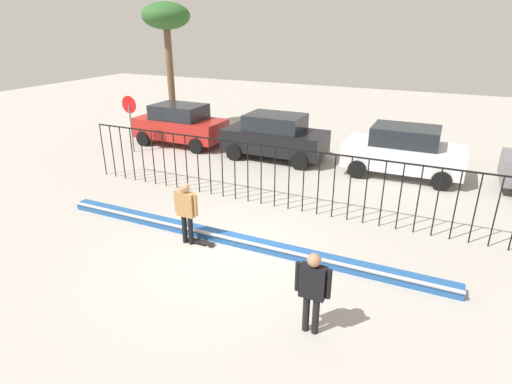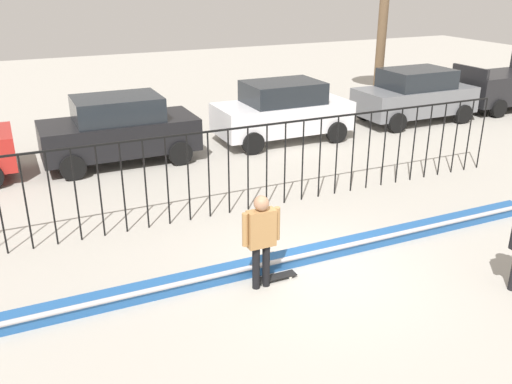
{
  "view_description": "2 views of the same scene",
  "coord_description": "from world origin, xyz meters",
  "px_view_note": "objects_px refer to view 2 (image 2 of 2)",
  "views": [
    {
      "loc": [
        4.58,
        -8.05,
        5.45
      ],
      "look_at": [
        -0.27,
        2.35,
        0.75
      ],
      "focal_mm": 29.18,
      "sensor_mm": 36.0,
      "label": 1
    },
    {
      "loc": [
        -4.7,
        -7.54,
        5.13
      ],
      "look_at": [
        -0.32,
        2.03,
        0.9
      ],
      "focal_mm": 38.77,
      "sensor_mm": 36.0,
      "label": 2
    }
  ],
  "objects_px": {
    "parked_car_white": "(282,111)",
    "parked_car_gray": "(415,95)",
    "skateboarder": "(261,234)",
    "parked_car_black": "(119,129)",
    "skateboard": "(275,277)"
  },
  "relations": [
    {
      "from": "parked_car_black",
      "to": "skateboard",
      "type": "bearing_deg",
      "value": -81.43
    },
    {
      "from": "parked_car_white",
      "to": "parked_car_gray",
      "type": "distance_m",
      "value": 5.42
    },
    {
      "from": "parked_car_black",
      "to": "parked_car_white",
      "type": "height_order",
      "value": "same"
    },
    {
      "from": "parked_car_white",
      "to": "parked_car_gray",
      "type": "xyz_separation_m",
      "value": [
        5.42,
        0.15,
        0.0
      ]
    },
    {
      "from": "skateboard",
      "to": "parked_car_black",
      "type": "distance_m",
      "value": 7.85
    },
    {
      "from": "skateboarder",
      "to": "skateboard",
      "type": "bearing_deg",
      "value": 8.32
    },
    {
      "from": "skateboarder",
      "to": "parked_car_white",
      "type": "bearing_deg",
      "value": 52.11
    },
    {
      "from": "skateboarder",
      "to": "skateboard",
      "type": "relative_size",
      "value": 2.14
    },
    {
      "from": "parked_car_black",
      "to": "parked_car_white",
      "type": "distance_m",
      "value": 5.19
    },
    {
      "from": "skateboarder",
      "to": "parked_car_black",
      "type": "distance_m",
      "value": 7.85
    },
    {
      "from": "skateboard",
      "to": "parked_car_white",
      "type": "bearing_deg",
      "value": 61.41
    },
    {
      "from": "parked_car_gray",
      "to": "parked_car_black",
      "type": "bearing_deg",
      "value": -175.63
    },
    {
      "from": "skateboarder",
      "to": "parked_car_black",
      "type": "relative_size",
      "value": 0.4
    },
    {
      "from": "parked_car_white",
      "to": "parked_car_gray",
      "type": "height_order",
      "value": "same"
    },
    {
      "from": "skateboard",
      "to": "parked_car_gray",
      "type": "xyz_separation_m",
      "value": [
        9.53,
        7.89,
        0.91
      ]
    }
  ]
}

